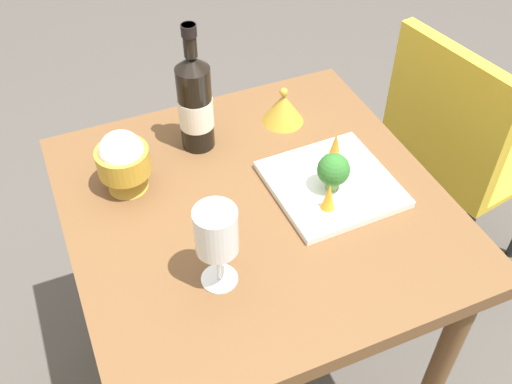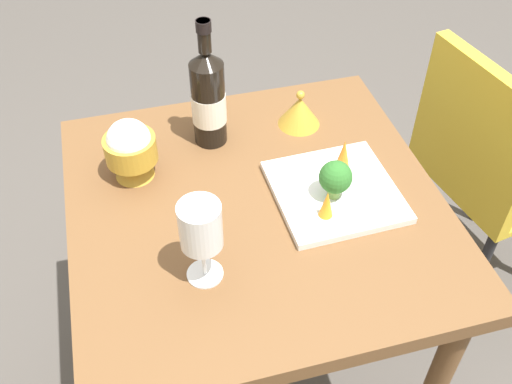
% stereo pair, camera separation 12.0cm
% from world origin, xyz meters
% --- Properties ---
extents(ground_plane, '(8.00, 8.00, 0.00)m').
position_xyz_m(ground_plane, '(0.00, 0.00, 0.00)').
color(ground_plane, '#4C4742').
extents(dining_table, '(0.77, 0.77, 0.76)m').
position_xyz_m(dining_table, '(0.00, 0.00, 0.65)').
color(dining_table, brown).
rests_on(dining_table, ground_plane).
extents(chair_near_window, '(0.46, 0.46, 0.85)m').
position_xyz_m(chair_near_window, '(-0.21, 0.72, 0.53)').
color(chair_near_window, gold).
rests_on(chair_near_window, ground_plane).
extents(wine_bottle, '(0.08, 0.08, 0.30)m').
position_xyz_m(wine_bottle, '(-0.23, -0.05, 0.88)').
color(wine_bottle, black).
rests_on(wine_bottle, dining_table).
extents(wine_glass, '(0.08, 0.08, 0.18)m').
position_xyz_m(wine_glass, '(0.16, -0.14, 0.89)').
color(wine_glass, white).
rests_on(wine_glass, dining_table).
extents(rice_bowl, '(0.11, 0.11, 0.14)m').
position_xyz_m(rice_bowl, '(-0.15, -0.23, 0.83)').
color(rice_bowl, gold).
rests_on(rice_bowl, dining_table).
extents(rice_bowl_lid, '(0.10, 0.10, 0.09)m').
position_xyz_m(rice_bowl_lid, '(-0.23, 0.17, 0.80)').
color(rice_bowl_lid, gold).
rests_on(rice_bowl_lid, dining_table).
extents(serving_plate, '(0.26, 0.26, 0.02)m').
position_xyz_m(serving_plate, '(0.02, 0.17, 0.77)').
color(serving_plate, white).
rests_on(serving_plate, dining_table).
extents(broccoli_floret, '(0.07, 0.07, 0.09)m').
position_xyz_m(broccoli_floret, '(0.04, 0.16, 0.82)').
color(broccoli_floret, '#729E4C').
rests_on(broccoli_floret, serving_plate).
extents(carrot_garnish_left, '(0.03, 0.03, 0.07)m').
position_xyz_m(carrot_garnish_left, '(-0.05, 0.21, 0.81)').
color(carrot_garnish_left, orange).
rests_on(carrot_garnish_left, serving_plate).
extents(carrot_garnish_right, '(0.03, 0.03, 0.06)m').
position_xyz_m(carrot_garnish_right, '(0.08, 0.12, 0.81)').
color(carrot_garnish_right, orange).
rests_on(carrot_garnish_right, serving_plate).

